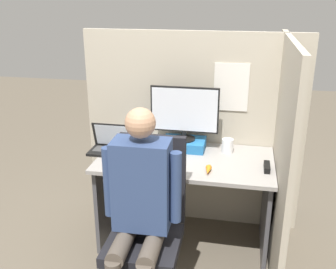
{
  "coord_description": "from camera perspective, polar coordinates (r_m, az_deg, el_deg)",
  "views": [
    {
      "loc": [
        0.41,
        -2.36,
        1.95
      ],
      "look_at": [
        -0.1,
        0.18,
        0.99
      ],
      "focal_mm": 42.0,
      "sensor_mm": 36.0,
      "label": 1
    }
  ],
  "objects": [
    {
      "name": "cubicle_panel_back",
      "position": [
        3.32,
        3.63,
        0.54
      ],
      "size": [
        1.83,
        0.05,
        1.65
      ],
      "color": "#B7AD99",
      "rests_on": "ground"
    },
    {
      "name": "monitor",
      "position": [
        3.09,
        2.4,
        3.3
      ],
      "size": [
        0.54,
        0.18,
        0.43
      ],
      "color": "black",
      "rests_on": "paper_box"
    },
    {
      "name": "ground_plane",
      "position": [
        3.09,
        1.24,
        -18.87
      ],
      "size": [
        12.0,
        12.0,
        0.0
      ],
      "primitive_type": "plane",
      "color": "#665B4C"
    },
    {
      "name": "person",
      "position": [
        2.36,
        -4.16,
        -9.9
      ],
      "size": [
        0.48,
        0.46,
        1.33
      ],
      "color": "brown",
      "rests_on": "ground"
    },
    {
      "name": "coffee_mug",
      "position": [
        3.13,
        8.63,
        -1.6
      ],
      "size": [
        0.09,
        0.09,
        0.11
      ],
      "color": "white",
      "rests_on": "desk"
    },
    {
      "name": "paper_box",
      "position": [
        3.17,
        2.33,
        -1.36
      ],
      "size": [
        0.34,
        0.24,
        0.08
      ],
      "color": "#236BAD",
      "rests_on": "desk"
    },
    {
      "name": "carrot_toy",
      "position": [
        2.77,
        5.84,
        -5.2
      ],
      "size": [
        0.04,
        0.13,
        0.04
      ],
      "color": "orange",
      "rests_on": "desk"
    },
    {
      "name": "stapler",
      "position": [
        2.89,
        14.17,
        -4.6
      ],
      "size": [
        0.04,
        0.15,
        0.04
      ],
      "color": "black",
      "rests_on": "desk"
    },
    {
      "name": "cubicle_panel_right",
      "position": [
        2.89,
        15.99,
        -3.41
      ],
      "size": [
        0.04,
        1.36,
        1.65
      ],
      "color": "#B7AD99",
      "rests_on": "ground"
    },
    {
      "name": "mouse",
      "position": [
        3.01,
        -3.09,
        -3.0
      ],
      "size": [
        0.06,
        0.05,
        0.04
      ],
      "color": "gray",
      "rests_on": "desk"
    },
    {
      "name": "laptop",
      "position": [
        3.13,
        -8.06,
        -1.73
      ],
      "size": [
        0.35,
        0.21,
        0.22
      ],
      "color": "black",
      "rests_on": "desk"
    },
    {
      "name": "desk",
      "position": [
        3.08,
        2.49,
        -6.72
      ],
      "size": [
        1.33,
        0.72,
        0.74
      ],
      "color": "#9E9993",
      "rests_on": "ground"
    },
    {
      "name": "office_chair",
      "position": [
        2.62,
        -2.97,
        -12.3
      ],
      "size": [
        0.52,
        0.56,
        1.08
      ],
      "color": "black",
      "rests_on": "ground"
    }
  ]
}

